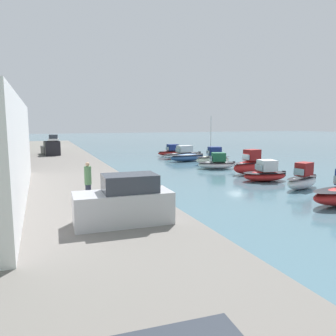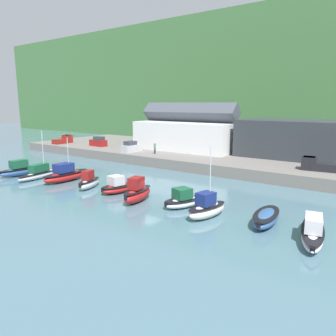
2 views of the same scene
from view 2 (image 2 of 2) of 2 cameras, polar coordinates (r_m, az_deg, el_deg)
name	(u,v)px [view 2 (image 2 of 2)]	position (r m, az deg, el deg)	size (l,w,h in m)	color
ground_plane	(148,200)	(38.91, -3.54, -5.60)	(320.00, 320.00, 0.00)	slate
hillside_backdrop	(324,83)	(125.04, 25.56, 13.20)	(240.00, 79.01, 35.67)	#42703D
quay_promenade	(245,159)	(63.26, 13.32, 1.50)	(100.84, 26.19, 1.78)	slate
harbor_clubhouse	(189,133)	(68.32, 3.60, 6.09)	(21.18, 11.25, 9.60)	white
yacht_club_building	(290,138)	(62.83, 20.53, 4.86)	(16.98, 11.54, 6.54)	#2D3338
moored_boat_0	(21,170)	(56.78, -24.26, -0.27)	(2.02, 7.26, 2.49)	#33568E
moored_boat_1	(41,173)	(53.60, -21.26, -0.80)	(3.15, 8.77, 7.18)	white
moored_boat_2	(66,174)	(50.25, -17.38, -1.08)	(2.64, 7.72, 6.38)	red
moored_boat_3	(89,182)	(45.21, -13.61, -2.33)	(2.92, 4.92, 2.47)	white
moored_boat_4	(117,187)	(42.30, -8.84, -3.22)	(3.12, 5.09, 2.24)	red
moored_boat_5	(137,193)	(38.12, -5.38, -4.27)	(2.69, 5.50, 2.94)	red
moored_boat_6	(184,200)	(36.24, 2.72, -5.61)	(3.81, 5.55, 2.16)	white
moored_boat_7	(207,208)	(33.08, 6.78, -6.96)	(2.80, 5.36, 7.12)	white
moored_boat_8	(266,218)	(32.59, 16.70, -8.27)	(2.80, 6.17, 1.21)	#33568E
moored_boat_9	(313,231)	(30.31, 23.89, -10.02)	(3.47, 8.14, 2.18)	silver
parked_car_0	(131,147)	(65.14, -6.41, 3.62)	(1.95, 4.26, 2.16)	#B7B7BC
parked_car_2	(98,142)	(75.07, -12.03, 4.45)	(4.29, 2.03, 2.16)	maroon
pickup_truck_0	(64,140)	(82.57, -17.66, 4.70)	(2.07, 4.76, 1.90)	maroon
pickup_truck_1	(316,165)	(51.40, 24.38, 0.53)	(4.92, 2.49, 1.90)	black
person_on_quay	(155,148)	(62.38, -2.30, 3.52)	(0.40, 0.40, 2.14)	#232838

